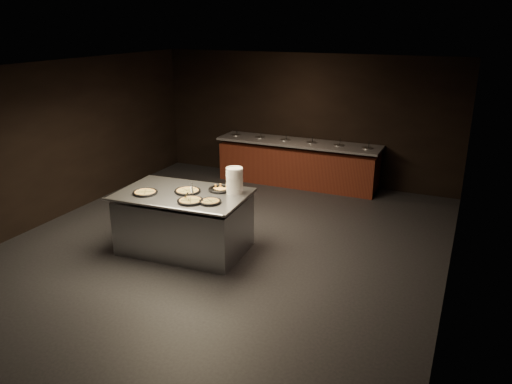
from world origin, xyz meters
TOP-DOWN VIEW (x-y plane):
  - room at (0.00, 0.00)m, footprint 7.02×8.02m
  - salad_bar at (0.00, 3.56)m, footprint 3.70×0.83m
  - serving_counter at (-0.52, -0.41)m, footprint 2.12×1.42m
  - plate_stack at (0.22, -0.07)m, footprint 0.27×0.27m
  - pan_veggie_whole at (-1.05, -0.69)m, footprint 0.39×0.39m
  - pan_cheese_whole at (-0.48, -0.35)m, footprint 0.42×0.42m
  - pan_cheese_slices_a at (-0.04, -0.06)m, footprint 0.39×0.39m
  - pan_cheese_slices_b at (-0.20, -0.72)m, footprint 0.40×0.40m
  - pan_veggie_slices at (0.09, -0.64)m, footprint 0.34×0.34m
  - server_left at (-0.36, -0.42)m, footprint 0.27×0.30m
  - server_right at (-0.24, -0.73)m, footprint 0.27×0.24m

SIDE VIEW (x-z plane):
  - salad_bar at x=0.00m, z-range -0.15..1.03m
  - serving_counter at x=-0.52m, z-range -0.02..0.96m
  - pan_cheese_slices_a at x=-0.04m, z-range 0.98..1.02m
  - pan_veggie_slices at x=0.09m, z-range 0.98..1.02m
  - pan_veggie_whole at x=-1.05m, z-range 0.98..1.02m
  - pan_cheese_slices_b at x=-0.20m, z-range 0.98..1.02m
  - pan_cheese_whole at x=-0.48m, z-range 0.98..1.02m
  - server_right at x=-0.24m, z-range 0.98..1.13m
  - server_left at x=-0.36m, z-range 0.98..1.15m
  - plate_stack at x=0.22m, z-range 0.98..1.39m
  - room at x=0.00m, z-range -0.01..2.91m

